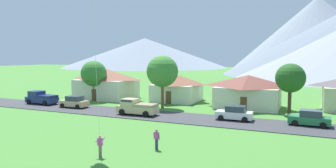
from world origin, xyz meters
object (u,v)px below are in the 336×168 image
Objects in this scene: tree_near_left at (290,78)px; parked_car_green_mid_east at (310,118)px; house_right_center at (248,91)px; pickup_truck_sand_east_side at (137,107)px; parked_car_tan_west_end at (74,102)px; pickup_truck_navy_west_side at (41,98)px; watcher_person at (157,139)px; house_left_center at (177,87)px; parked_car_white_mid_west at (234,113)px; house_rightmost at (106,83)px; tree_right_of_center at (162,71)px; tree_left_of_center at (94,74)px.

tree_near_left is 7.76m from parked_car_green_mid_east.
house_right_center reaches higher than pickup_truck_sand_east_side.
house_right_center is 2.24× the size of parked_car_tan_west_end.
house_right_center is at bearing 130.23° from parked_car_green_mid_east.
watcher_person is (26.70, -13.72, -0.18)m from pickup_truck_navy_west_side.
parked_car_green_mid_east is at bearing -29.93° from house_left_center.
tree_near_left is (5.80, -3.27, 2.21)m from house_right_center.
parked_car_green_mid_east reaches higher than watcher_person.
parked_car_tan_west_end and parked_car_white_mid_west have the same top height.
parked_car_white_mid_west is 0.81× the size of pickup_truck_navy_west_side.
parked_car_green_mid_east is (20.16, -11.61, -1.42)m from house_left_center.
watcher_person is (21.47, -23.65, -1.85)m from house_rightmost.
house_right_center is 2.22× the size of parked_car_green_mid_east.
house_rightmost reaches higher than watcher_person.
tree_right_of_center is 4.55× the size of watcher_person.
tree_right_of_center reaches higher than tree_left_of_center.
tree_left_of_center is at bearing 136.80° from watcher_person.
house_rightmost is at bearing 174.14° from tree_near_left.
tree_near_left is 36.54m from pickup_truck_navy_west_side.
tree_right_of_center is (13.56, -5.53, 2.59)m from house_rightmost.
pickup_truck_sand_east_side is at bearing -32.51° from tree_left_of_center.
house_rightmost reaches higher than pickup_truck_navy_west_side.
tree_right_of_center is 1.46× the size of pickup_truck_sand_east_side.
tree_left_of_center reaches higher than watcher_person.
parked_car_white_mid_west is at bearing 1.49° from parked_car_tan_west_end.
pickup_truck_sand_east_side is at bearing 125.89° from watcher_person.
tree_right_of_center is at bearing -153.02° from house_right_center.
parked_car_tan_west_end is (-11.87, -4.90, -4.46)m from tree_right_of_center.
tree_near_left is at bearing -5.86° from house_rightmost.
house_rightmost is 6.14× the size of watcher_person.
tree_right_of_center reaches higher than watcher_person.
tree_right_of_center reaches higher than parked_car_tan_west_end.
house_left_center is 4.53× the size of watcher_person.
tree_near_left is at bearing 49.78° from parked_car_white_mid_west.
tree_left_of_center is 0.89× the size of tree_right_of_center.
tree_left_of_center is at bearing 171.10° from tree_right_of_center.
tree_near_left is at bearing 66.25° from watcher_person.
pickup_truck_sand_east_side is (-17.77, -8.44, -3.62)m from tree_near_left.
tree_near_left is 1.54× the size of parked_car_green_mid_east.
parked_car_white_mid_west is (12.17, -11.96, -1.42)m from house_left_center.
watcher_person is (7.91, -18.12, -4.45)m from tree_right_of_center.
parked_car_tan_west_end is at bearing -157.55° from tree_right_of_center.
pickup_truck_sand_east_side is 3.11× the size of watcher_person.
pickup_truck_sand_east_side is at bearing -174.05° from parked_car_green_mid_east.
house_rightmost is 2.42× the size of parked_car_tan_west_end.
tree_right_of_center is at bearing -83.33° from house_left_center.
house_left_center is 1.78× the size of parked_car_tan_west_end.
house_rightmost is 30.72m from tree_near_left.
parked_car_white_mid_west is at bearing -177.43° from parked_car_green_mid_east.
parked_car_white_mid_west is 14.22m from watcher_person.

